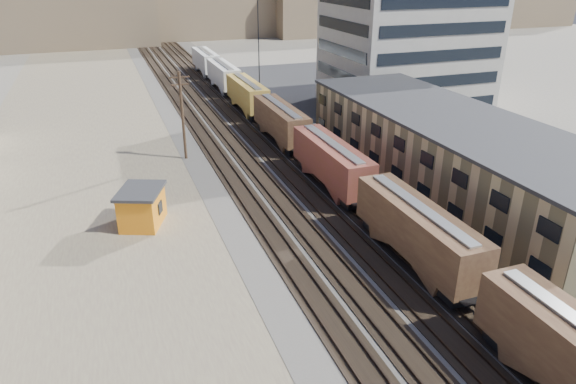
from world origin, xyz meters
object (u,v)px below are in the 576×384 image
object	(u,v)px
utility_pole_north	(182,114)
parked_car_blue	(437,130)
freight_train	(303,138)
maintenance_shed	(142,207)

from	to	relation	value
utility_pole_north	parked_car_blue	xyz separation A→B (m)	(32.41, -2.48, -4.55)
utility_pole_north	parked_car_blue	distance (m)	32.82
parked_car_blue	freight_train	bearing A→B (deg)	147.58
freight_train	maintenance_shed	distance (m)	20.83
freight_train	maintenance_shed	bearing A→B (deg)	-152.97
utility_pole_north	maintenance_shed	bearing A→B (deg)	-112.51
utility_pole_north	parked_car_blue	size ratio (longest dim) A/B	1.85
utility_pole_north	maintenance_shed	distance (m)	16.68
freight_train	parked_car_blue	world-z (taller)	freight_train
freight_train	maintenance_shed	world-z (taller)	freight_train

